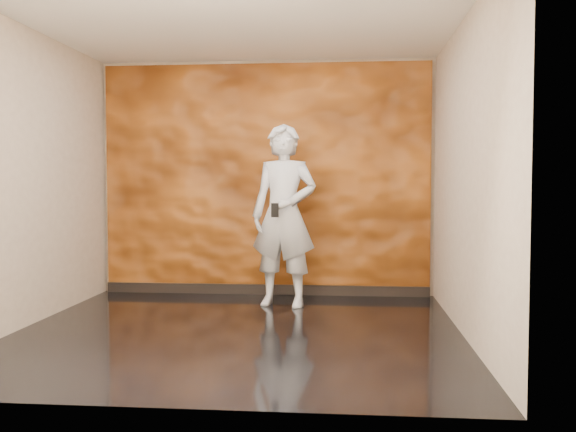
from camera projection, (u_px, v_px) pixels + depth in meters
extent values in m
cube|color=black|center=(238.00, 332.00, 5.80)|extent=(4.00, 4.00, 0.01)
cube|color=tan|center=(266.00, 178.00, 7.71)|extent=(4.00, 0.02, 2.80)
cube|color=tan|center=(179.00, 173.00, 3.74)|extent=(4.00, 0.02, 2.80)
cube|color=tan|center=(23.00, 177.00, 5.91)|extent=(0.02, 4.00, 2.80)
cube|color=tan|center=(466.00, 176.00, 5.54)|extent=(0.02, 4.00, 2.80)
cube|color=white|center=(237.00, 18.00, 5.65)|extent=(4.00, 4.00, 0.01)
cube|color=#C3661F|center=(265.00, 180.00, 7.68)|extent=(3.90, 0.06, 2.75)
cube|color=black|center=(265.00, 289.00, 7.71)|extent=(3.90, 0.04, 0.12)
imported|color=#91969E|center=(284.00, 215.00, 6.96)|extent=(0.80, 0.61, 1.98)
cube|color=black|center=(275.00, 210.00, 6.70)|extent=(0.08, 0.03, 0.15)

